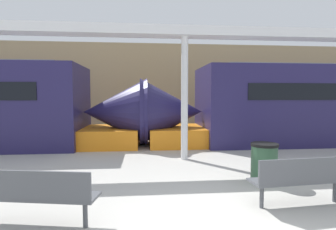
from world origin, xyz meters
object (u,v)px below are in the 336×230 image
object	(u,v)px
bench_far	(35,193)
support_column_near	(185,99)
trash_bin	(264,163)
bench_near	(303,177)

from	to	relation	value
bench_far	support_column_near	world-z (taller)	support_column_near
trash_bin	bench_near	bearing A→B (deg)	-86.12
bench_far	trash_bin	bearing A→B (deg)	31.53
support_column_near	bench_near	bearing A→B (deg)	-67.44
bench_near	bench_far	distance (m)	4.33
bench_near	bench_far	xyz separation A→B (m)	(-4.32, -0.35, -0.00)
bench_far	support_column_near	xyz separation A→B (m)	(2.81, 3.99, 1.32)
bench_far	trash_bin	xyz separation A→B (m)	(4.23, 1.64, -0.09)
trash_bin	support_column_near	bearing A→B (deg)	121.26
bench_near	bench_far	world-z (taller)	same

